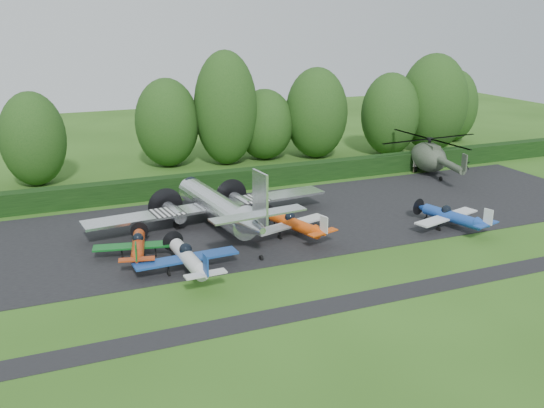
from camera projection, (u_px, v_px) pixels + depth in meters
name	position (u px, v px, depth m)	size (l,w,h in m)	color
ground	(299.00, 268.00, 42.94)	(160.00, 160.00, 0.00)	#2A5016
apron	(250.00, 225.00, 51.75)	(70.00, 18.00, 0.01)	black
taxiway_verge	(340.00, 304.00, 37.65)	(70.00, 2.00, 0.00)	black
hedgerow	(212.00, 192.00, 61.45)	(90.00, 1.60, 2.00)	black
transport_plane	(217.00, 206.00, 50.41)	(21.58, 16.55, 6.91)	silver
light_plane_red	(138.00, 246.00, 44.29)	(6.55, 6.88, 2.52)	#A0320E
light_plane_white	(189.00, 258.00, 41.67)	(7.38, 7.76, 2.84)	silver
light_plane_orange	(294.00, 224.00, 48.69)	(6.98, 7.34, 2.68)	#D9480C
light_plane_blue	(452.00, 216.00, 50.53)	(6.87, 7.23, 2.64)	#194099
helicopter	(429.00, 155.00, 67.72)	(12.69, 14.86, 4.09)	#364031
sign_board	(424.00, 162.00, 68.82)	(2.89, 0.11, 1.63)	#3F3326
tree_0	(390.00, 114.00, 76.12)	(7.30, 7.30, 10.36)	black
tree_1	(264.00, 124.00, 74.09)	(7.10, 7.10, 8.62)	black
tree_2	(167.00, 123.00, 70.28)	(7.38, 7.38, 10.32)	black
tree_3	(316.00, 113.00, 74.53)	(7.65, 7.65, 11.14)	black
tree_4	(226.00, 108.00, 70.80)	(7.42, 7.42, 13.39)	black
tree_5	(33.00, 139.00, 62.41)	(6.68, 6.68, 9.82)	black
tree_8	(454.00, 106.00, 84.45)	(6.43, 6.43, 9.96)	black
tree_9	(433.00, 103.00, 77.97)	(8.74, 8.74, 12.56)	black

